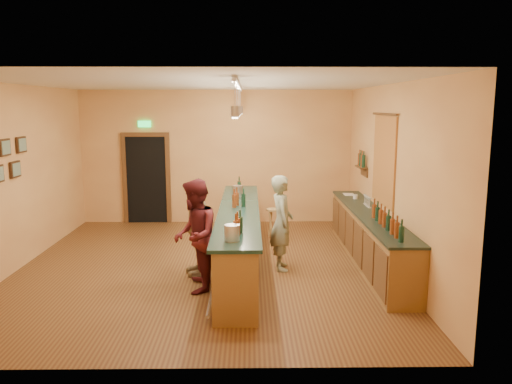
{
  "coord_description": "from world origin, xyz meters",
  "views": [
    {
      "loc": [
        0.8,
        -8.53,
        2.82
      ],
      "look_at": [
        0.91,
        0.2,
        1.31
      ],
      "focal_mm": 35.0,
      "sensor_mm": 36.0,
      "label": 1
    }
  ],
  "objects_px": {
    "tasting_bar": "(239,233)",
    "customer_b": "(197,228)",
    "back_counter": "(370,237)",
    "customer_a": "(195,236)",
    "bartender": "(282,223)",
    "bar_stool": "(273,216)"
  },
  "relations": [
    {
      "from": "back_counter",
      "to": "tasting_bar",
      "type": "bearing_deg",
      "value": -175.61
    },
    {
      "from": "customer_b",
      "to": "tasting_bar",
      "type": "bearing_deg",
      "value": 103.9
    },
    {
      "from": "bartender",
      "to": "customer_b",
      "type": "distance_m",
      "value": 1.46
    },
    {
      "from": "bartender",
      "to": "customer_a",
      "type": "relative_size",
      "value": 0.95
    },
    {
      "from": "tasting_bar",
      "to": "bartender",
      "type": "xyz_separation_m",
      "value": [
        0.74,
        -0.12,
        0.22
      ]
    },
    {
      "from": "customer_b",
      "to": "bar_stool",
      "type": "bearing_deg",
      "value": 133.79
    },
    {
      "from": "back_counter",
      "to": "customer_b",
      "type": "height_order",
      "value": "customer_b"
    },
    {
      "from": "customer_a",
      "to": "bar_stool",
      "type": "distance_m",
      "value": 3.38
    },
    {
      "from": "customer_a",
      "to": "customer_b",
      "type": "bearing_deg",
      "value": -179.42
    },
    {
      "from": "back_counter",
      "to": "bartender",
      "type": "relative_size",
      "value": 2.74
    },
    {
      "from": "bartender",
      "to": "customer_b",
      "type": "bearing_deg",
      "value": 96.97
    },
    {
      "from": "bartender",
      "to": "bar_stool",
      "type": "xyz_separation_m",
      "value": [
        -0.04,
        2.06,
        -0.33
      ]
    },
    {
      "from": "back_counter",
      "to": "customer_a",
      "type": "xyz_separation_m",
      "value": [
        -3.0,
        -1.33,
        0.38
      ]
    },
    {
      "from": "tasting_bar",
      "to": "back_counter",
      "type": "bearing_deg",
      "value": 4.39
    },
    {
      "from": "bartender",
      "to": "customer_a",
      "type": "xyz_separation_m",
      "value": [
        -1.39,
        -1.02,
        0.04
      ]
    },
    {
      "from": "customer_a",
      "to": "customer_b",
      "type": "relative_size",
      "value": 1.07
    },
    {
      "from": "back_counter",
      "to": "customer_b",
      "type": "bearing_deg",
      "value": -169.48
    },
    {
      "from": "customer_a",
      "to": "bartender",
      "type": "bearing_deg",
      "value": 123.44
    },
    {
      "from": "bartender",
      "to": "bar_stool",
      "type": "distance_m",
      "value": 2.09
    },
    {
      "from": "customer_a",
      "to": "bar_stool",
      "type": "xyz_separation_m",
      "value": [
        1.35,
        3.08,
        -0.37
      ]
    },
    {
      "from": "tasting_bar",
      "to": "customer_b",
      "type": "height_order",
      "value": "customer_b"
    },
    {
      "from": "customer_a",
      "to": "back_counter",
      "type": "bearing_deg",
      "value": 110.95
    }
  ]
}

